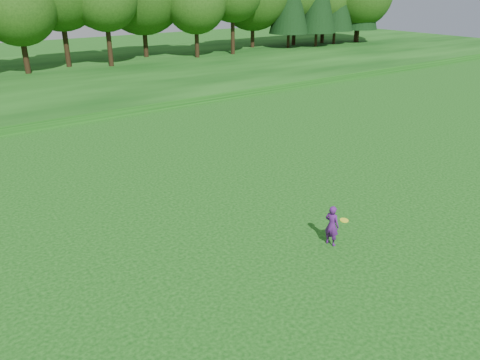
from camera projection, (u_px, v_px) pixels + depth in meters
ground at (259, 251)px, 15.88m from camera, size 140.00×140.00×0.00m
berm at (23, 82)px, 41.20m from camera, size 130.00×30.00×0.60m
walking_path at (73, 120)px, 30.84m from camera, size 130.00×1.60×0.04m
woman at (332, 225)px, 15.99m from camera, size 0.51×0.84×1.47m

